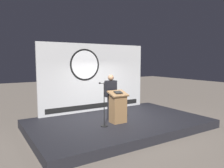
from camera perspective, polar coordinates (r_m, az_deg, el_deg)
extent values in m
plane|color=#6B6056|center=(8.28, 1.72, -11.40)|extent=(40.00, 40.00, 0.00)
cube|color=black|center=(8.24, 1.73, -10.41)|extent=(6.40, 4.00, 0.30)
cube|color=silver|center=(9.52, -4.41, 1.67)|extent=(4.98, 0.10, 2.92)
cylinder|color=black|center=(9.22, -7.13, 5.03)|extent=(1.33, 0.02, 1.33)
cylinder|color=white|center=(9.21, -7.12, 5.03)|extent=(1.19, 0.02, 1.19)
cube|color=black|center=(9.65, -4.19, -5.70)|extent=(4.48, 0.02, 0.20)
cube|color=olive|center=(7.76, 1.57, -6.44)|extent=(0.52, 0.40, 1.01)
cube|color=olive|center=(7.66, 1.58, -2.51)|extent=(0.64, 0.49, 0.20)
cube|color=black|center=(7.63, 1.67, -2.20)|extent=(0.28, 0.20, 0.08)
cylinder|color=black|center=(8.17, -0.31, -6.36)|extent=(0.26, 0.26, 0.86)
cube|color=black|center=(8.04, -0.32, -1.25)|extent=(0.40, 0.24, 0.61)
sphere|color=#997051|center=(8.00, -0.32, 1.69)|extent=(0.22, 0.22, 0.22)
cylinder|color=black|center=(7.43, -2.05, -10.95)|extent=(0.24, 0.24, 0.02)
cylinder|color=black|center=(7.25, -2.07, -5.42)|extent=(0.03, 0.03, 1.49)
cylinder|color=black|center=(7.27, -2.68, 0.15)|extent=(0.02, 0.30, 0.02)
sphere|color=#262626|center=(7.40, -3.25, 0.25)|extent=(0.07, 0.07, 0.07)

